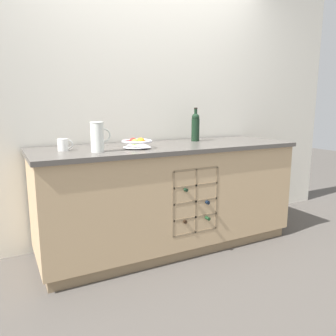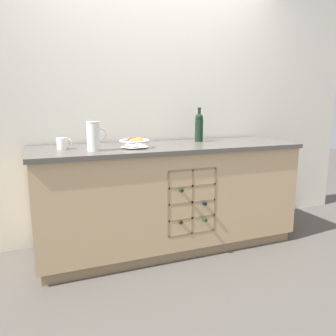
{
  "view_description": "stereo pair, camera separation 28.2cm",
  "coord_description": "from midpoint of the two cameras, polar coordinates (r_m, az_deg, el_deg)",
  "views": [
    {
      "loc": [
        -1.29,
        -2.45,
        1.23
      ],
      "look_at": [
        0.0,
        0.0,
        0.71
      ],
      "focal_mm": 35.0,
      "sensor_mm": 36.0,
      "label": 1
    },
    {
      "loc": [
        -1.03,
        -2.57,
        1.23
      ],
      "look_at": [
        0.0,
        0.0,
        0.71
      ],
      "focal_mm": 35.0,
      "sensor_mm": 36.0,
      "label": 2
    }
  ],
  "objects": [
    {
      "name": "ground_plane",
      "position": [
        3.03,
        2.73,
        -13.26
      ],
      "size": [
        14.0,
        14.0,
        0.0
      ],
      "primitive_type": "plane",
      "color": "#4C4742"
    },
    {
      "name": "back_wall",
      "position": [
        3.15,
        -0.3,
        11.55
      ],
      "size": [
        4.61,
        0.06,
        2.55
      ],
      "primitive_type": "cube",
      "color": "silver",
      "rests_on": "ground_plane"
    },
    {
      "name": "kitchen_island",
      "position": [
        2.87,
        2.85,
        -4.89
      ],
      "size": [
        2.25,
        0.76,
        0.9
      ],
      "color": "#8B7354",
      "rests_on": "ground_plane"
    },
    {
      "name": "fruit_bowl",
      "position": [
        2.59,
        -2.74,
        4.42
      ],
      "size": [
        0.24,
        0.24,
        0.08
      ],
      "color": "silver",
      "rests_on": "kitchen_island"
    },
    {
      "name": "white_pitcher",
      "position": [
        2.44,
        -9.61,
        5.56
      ],
      "size": [
        0.15,
        0.1,
        0.22
      ],
      "color": "silver",
      "rests_on": "kitchen_island"
    },
    {
      "name": "ceramic_mug",
      "position": [
        2.59,
        -14.97,
        4.12
      ],
      "size": [
        0.11,
        0.08,
        0.09
      ],
      "color": "white",
      "rests_on": "kitchen_island"
    },
    {
      "name": "standing_wine_bottle",
      "position": [
        3.09,
        8.05,
        7.18
      ],
      "size": [
        0.08,
        0.08,
        0.31
      ],
      "color": "black",
      "rests_on": "kitchen_island"
    }
  ]
}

